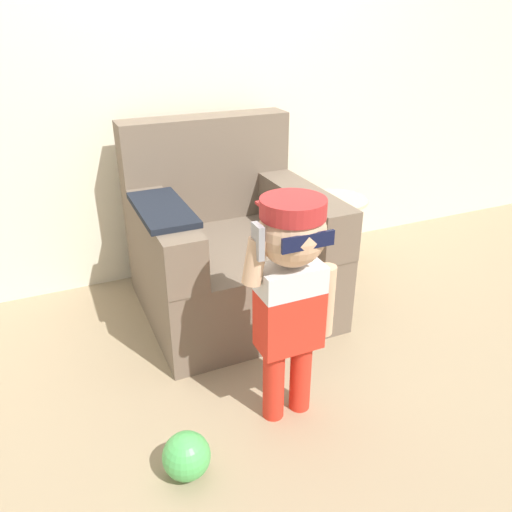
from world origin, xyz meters
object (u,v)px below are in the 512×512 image
armchair (228,248)px  person_child (291,280)px  side_table (335,227)px  toy_ball (187,456)px

armchair → person_child: bearing=-95.8°
armchair → person_child: (-0.10, -0.95, 0.30)m
side_table → toy_ball: bearing=-138.5°
armchair → side_table: 0.85m
side_table → toy_ball: side_table is taller
side_table → toy_ball: 1.92m
armchair → toy_ball: (-0.60, -1.10, -0.28)m
toy_ball → person_child: bearing=16.5°
person_child → toy_ball: size_ratio=5.40×
person_child → side_table: size_ratio=2.00×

